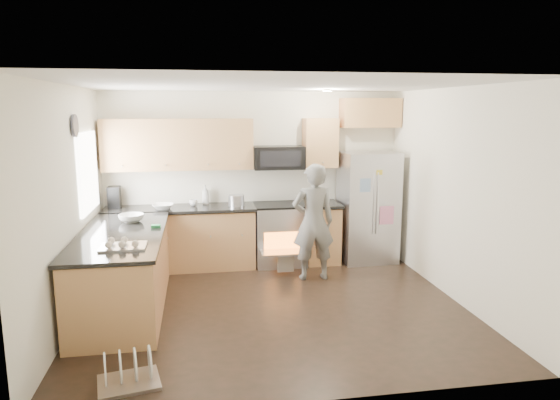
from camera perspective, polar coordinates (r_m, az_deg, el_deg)
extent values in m
plane|color=black|center=(6.12, -0.73, -12.11)|extent=(4.50, 4.50, 0.00)
cube|color=white|center=(7.71, -2.99, 2.60)|extent=(4.50, 0.04, 2.60)
cube|color=white|center=(3.83, 3.76, -5.37)|extent=(4.50, 0.04, 2.60)
cube|color=white|center=(5.85, -23.09, -0.68)|extent=(0.04, 4.00, 2.60)
cube|color=white|center=(6.47, 19.35, 0.55)|extent=(0.04, 4.00, 2.60)
cube|color=white|center=(5.66, -0.79, 13.02)|extent=(4.50, 4.00, 0.04)
cube|color=white|center=(6.78, -21.12, 2.99)|extent=(0.04, 1.00, 1.00)
cylinder|color=#FFEFCC|center=(6.92, 5.38, 12.36)|extent=(0.14, 0.14, 0.02)
cylinder|color=#474754|center=(6.20, -22.41, 7.86)|extent=(0.03, 0.26, 0.26)
cube|color=#BA784A|center=(7.54, -11.22, -4.47)|extent=(2.15, 0.60, 0.87)
cube|color=black|center=(7.42, -11.35, -0.98)|extent=(2.19, 0.64, 0.04)
cube|color=#BA784A|center=(7.76, 4.70, -3.88)|extent=(0.50, 0.60, 0.87)
cube|color=black|center=(7.64, 4.77, -0.48)|extent=(0.54, 0.64, 0.04)
cube|color=#BA784A|center=(7.45, -11.53, 6.24)|extent=(2.16, 0.33, 0.74)
cube|color=#BA784A|center=(7.67, 4.61, 6.53)|extent=(0.50, 0.33, 0.74)
cube|color=#BA784A|center=(7.87, 10.26, 9.77)|extent=(0.90, 0.33, 0.44)
imported|color=white|center=(7.34, -13.24, -0.72)|extent=(0.30, 0.30, 0.07)
imported|color=white|center=(7.60, -8.51, 0.62)|extent=(0.11, 0.11, 0.29)
imported|color=white|center=(7.48, -9.86, -0.32)|extent=(0.12, 0.12, 0.09)
cylinder|color=#B7B7BC|center=(7.40, -5.01, -0.05)|extent=(0.24, 0.24, 0.16)
cube|color=black|center=(7.58, -18.42, 0.29)|extent=(0.17, 0.20, 0.32)
cylinder|color=#B7B7BC|center=(7.74, 5.35, 0.07)|extent=(0.09, 0.09, 0.07)
cube|color=#BA784A|center=(6.21, -17.45, -7.98)|extent=(0.90, 2.30, 0.87)
cube|color=black|center=(6.08, -17.69, -3.77)|extent=(0.96, 2.36, 0.04)
imported|color=silver|center=(6.60, -16.63, -1.99)|extent=(0.32, 0.32, 0.10)
cube|color=green|center=(6.22, -14.01, -2.92)|extent=(0.11, 0.08, 0.03)
cube|color=#B7B7BC|center=(5.42, -17.48, -4.72)|extent=(0.46, 0.35, 0.10)
cube|color=#B7B7BC|center=(7.60, -0.03, -4.02)|extent=(0.76, 0.62, 0.90)
cube|color=black|center=(7.50, -0.03, -0.57)|extent=(0.76, 0.60, 0.03)
cube|color=orange|center=(7.32, 0.37, -5.00)|extent=(0.56, 0.02, 0.34)
cube|color=#B7B7BC|center=(7.18, 0.59, -6.00)|extent=(0.70, 0.34, 0.03)
cube|color=beige|center=(7.18, 0.66, -7.14)|extent=(0.24, 0.03, 0.28)
cube|color=black|center=(7.52, -0.18, 4.88)|extent=(0.76, 0.40, 0.34)
cube|color=#B7B7BC|center=(7.81, 9.99, -0.82)|extent=(0.86, 0.68, 1.69)
cylinder|color=#B7B7BC|center=(7.47, 10.66, -0.41)|extent=(0.02, 0.02, 0.92)
cylinder|color=#B7B7BC|center=(7.49, 11.06, -0.39)|extent=(0.02, 0.02, 0.92)
cube|color=pink|center=(7.58, 12.10, -1.71)|extent=(0.22, 0.02, 0.28)
cube|color=#83A7D2|center=(7.38, 9.71, 1.67)|extent=(0.17, 0.01, 0.20)
imported|color=slate|center=(6.87, 3.82, -2.53)|extent=(0.60, 0.40, 1.62)
cube|color=#B7B7BC|center=(4.76, -16.89, -19.33)|extent=(0.58, 0.50, 0.03)
cylinder|color=white|center=(4.68, -19.35, -17.80)|extent=(0.07, 0.28, 0.29)
cylinder|color=white|center=(4.68, -17.78, -17.70)|extent=(0.07, 0.28, 0.29)
cylinder|color=white|center=(4.68, -16.21, -17.58)|extent=(0.07, 0.28, 0.29)
cylinder|color=white|center=(4.69, -14.65, -17.45)|extent=(0.07, 0.28, 0.29)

